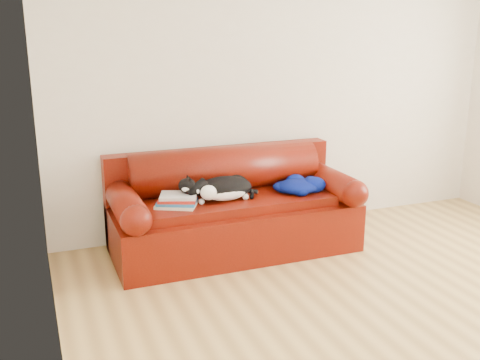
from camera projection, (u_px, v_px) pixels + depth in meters
The scene contains 7 objects.
ground at pixel (405, 314), 3.87m from camera, with size 4.50×4.50×0.00m, color olive.
room_shell at pixel (442, 68), 3.48m from camera, with size 4.52×4.02×2.61m.
sofa_base at pixel (234, 224), 4.90m from camera, with size 2.10×0.90×0.50m.
sofa_back at pixel (224, 184), 5.04m from camera, with size 2.10×1.01×0.88m.
book_stack at pixel (177, 200), 4.55m from camera, with size 0.40×0.36×0.10m.
cat at pixel (224, 189), 4.69m from camera, with size 0.71×0.41×0.25m.
blanket at pixel (299, 185), 4.93m from camera, with size 0.47×0.38×0.14m.
Camera 1 is at (-2.32, -2.83, 1.93)m, focal length 42.00 mm.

